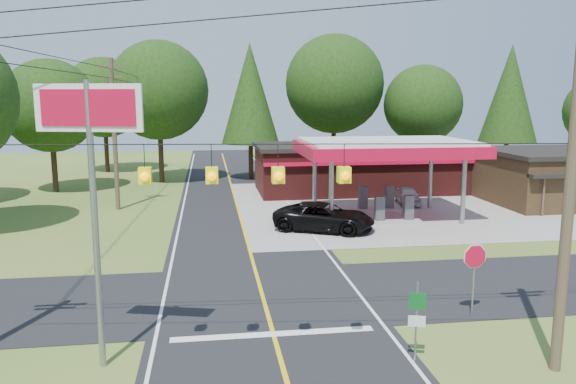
{
  "coord_description": "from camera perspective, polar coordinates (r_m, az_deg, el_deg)",
  "views": [
    {
      "loc": [
        -1.95,
        -20.37,
        7.49
      ],
      "look_at": [
        2.0,
        7.0,
        2.8
      ],
      "focal_mm": 35.0,
      "sensor_mm": 36.0,
      "label": 1
    }
  ],
  "objects": [
    {
      "name": "ground",
      "position": [
        21.79,
        -2.62,
        -10.49
      ],
      "size": [
        120.0,
        120.0,
        0.0
      ],
      "primitive_type": "plane",
      "color": "#426222",
      "rests_on": "ground"
    },
    {
      "name": "main_highway",
      "position": [
        21.79,
        -2.62,
        -10.47
      ],
      "size": [
        8.0,
        120.0,
        0.02
      ],
      "primitive_type": "cube",
      "color": "black",
      "rests_on": "ground"
    },
    {
      "name": "cross_road",
      "position": [
        21.79,
        -2.62,
        -10.45
      ],
      "size": [
        70.0,
        7.0,
        0.02
      ],
      "primitive_type": "cube",
      "color": "black",
      "rests_on": "ground"
    },
    {
      "name": "lane_center_yellow",
      "position": [
        21.78,
        -2.62,
        -10.43
      ],
      "size": [
        0.15,
        110.0,
        0.0
      ],
      "primitive_type": "cube",
      "color": "yellow",
      "rests_on": "main_highway"
    },
    {
      "name": "gas_canopy",
      "position": [
        35.27,
        9.94,
        4.24
      ],
      "size": [
        10.6,
        7.4,
        4.88
      ],
      "color": "gray",
      "rests_on": "ground"
    },
    {
      "name": "convenience_store",
      "position": [
        45.32,
        7.15,
        2.49
      ],
      "size": [
        16.4,
        7.55,
        3.8
      ],
      "color": "#4D1816",
      "rests_on": "ground"
    },
    {
      "name": "utility_pole_near_right",
      "position": [
        16.44,
        26.95,
        3.23
      ],
      "size": [
        1.8,
        0.3,
        11.5
      ],
      "color": "#473828",
      "rests_on": "ground"
    },
    {
      "name": "utility_pole_far_left",
      "position": [
        38.91,
        -17.23,
        5.83
      ],
      "size": [
        1.8,
        0.3,
        10.0
      ],
      "color": "#473828",
      "rests_on": "ground"
    },
    {
      "name": "utility_pole_north",
      "position": [
        55.63,
        -12.98,
        6.56
      ],
      "size": [
        0.3,
        0.3,
        9.5
      ],
      "color": "#473828",
      "rests_on": "ground"
    },
    {
      "name": "overhead_beacons",
      "position": [
        14.46,
        -4.43,
        4.52
      ],
      "size": [
        17.04,
        2.04,
        1.03
      ],
      "color": "black",
      "rests_on": "ground"
    },
    {
      "name": "treeline_backdrop",
      "position": [
        44.47,
        -4.7,
        9.59
      ],
      "size": [
        70.27,
        51.59,
        13.3
      ],
      "color": "#332316",
      "rests_on": "ground"
    },
    {
      "name": "suv_car",
      "position": [
        31.76,
        3.7,
        -2.58
      ],
      "size": [
        7.55,
        7.55,
        1.57
      ],
      "primitive_type": "imported",
      "rotation": [
        0.0,
        0.0,
        1.12
      ],
      "color": "black",
      "rests_on": "ground"
    },
    {
      "name": "sedan_car",
      "position": [
        40.48,
        12.08,
        -0.38
      ],
      "size": [
        4.09,
        4.09,
        1.21
      ],
      "primitive_type": "imported",
      "rotation": [
        0.0,
        0.0,
        -0.17
      ],
      "color": "silver",
      "rests_on": "ground"
    },
    {
      "name": "big_stop_sign",
      "position": [
        15.73,
        -19.4,
        3.73
      ],
      "size": [
        2.87,
        0.86,
        7.94
      ],
      "color": "gray",
      "rests_on": "ground"
    },
    {
      "name": "octagonal_stop_sign",
      "position": [
        20.3,
        18.44,
        -6.77
      ],
      "size": [
        0.89,
        0.14,
        2.58
      ],
      "color": "gray",
      "rests_on": "ground"
    },
    {
      "name": "route_sign_post",
      "position": [
        16.61,
        12.95,
        -12.07
      ],
      "size": [
        0.48,
        0.16,
        2.38
      ],
      "color": "gray",
      "rests_on": "ground"
    }
  ]
}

